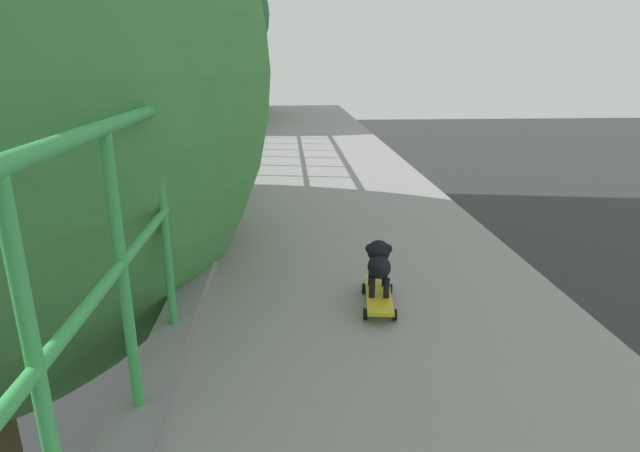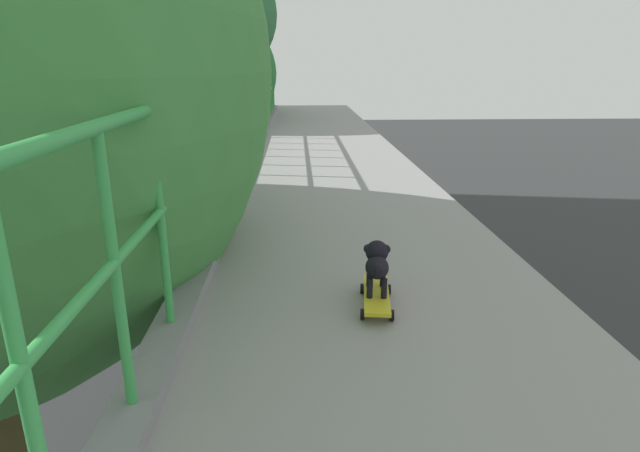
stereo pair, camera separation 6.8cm
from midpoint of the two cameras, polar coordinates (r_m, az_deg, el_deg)
city_bus at (r=23.73m, az=-27.29°, el=4.35°), size 2.54×11.28×3.28m
roadside_tree_far at (r=14.07m, az=-17.63°, el=21.37°), size 5.39×5.39×9.72m
roadside_tree_farthest at (r=16.13m, az=-14.05°, el=15.96°), size 4.44×4.44×8.14m
toy_skateboard at (r=3.22m, az=5.90°, el=-7.63°), size 0.25×0.56×0.09m
small_dog at (r=3.18m, az=5.94°, el=-3.92°), size 0.18×0.35×0.30m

